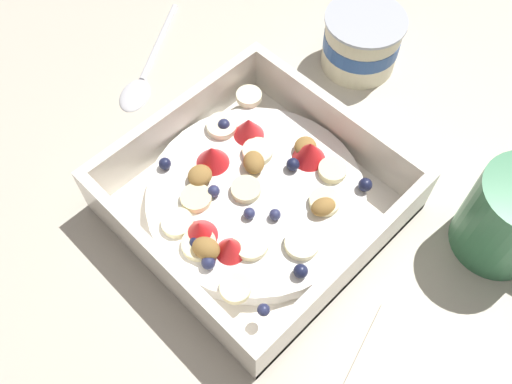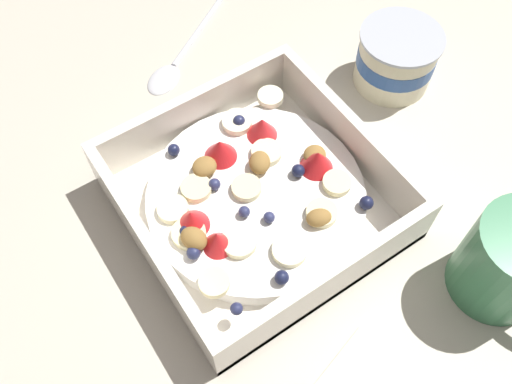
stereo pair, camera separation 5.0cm
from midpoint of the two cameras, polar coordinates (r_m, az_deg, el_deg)
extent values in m
plane|color=beige|center=(0.53, 4.62, -2.30)|extent=(2.40, 2.40, 0.00)
cube|color=white|center=(0.52, 2.74, -1.65)|extent=(0.23, 0.23, 0.01)
cube|color=white|center=(0.48, -7.92, -6.43)|extent=(0.23, 0.01, 0.06)
cube|color=white|center=(0.55, 12.21, 5.27)|extent=(0.23, 0.01, 0.06)
cube|color=white|center=(0.55, -3.73, 7.83)|extent=(0.01, 0.21, 0.06)
cube|color=white|center=(0.47, 10.69, -9.67)|extent=(0.01, 0.21, 0.06)
cylinder|color=white|center=(0.51, 2.80, -0.86)|extent=(0.20, 0.20, 0.02)
cylinder|color=beige|center=(0.46, -1.22, -9.66)|extent=(0.04, 0.04, 0.01)
cylinder|color=#F4EAB7|center=(0.48, 1.28, -5.44)|extent=(0.04, 0.04, 0.01)
cylinder|color=beige|center=(0.50, -3.41, 0.17)|extent=(0.04, 0.04, 0.01)
cylinder|color=#F4EAB7|center=(0.53, 3.84, 3.91)|extent=(0.04, 0.04, 0.01)
cylinder|color=#F4EAB7|center=(0.48, 6.55, -6.31)|extent=(0.04, 0.04, 0.01)
cylinder|color=#F4EAB7|center=(0.49, -5.78, -2.03)|extent=(0.03, 0.03, 0.01)
cylinder|color=#F7EFC6|center=(0.55, 0.67, 7.09)|extent=(0.04, 0.04, 0.01)
cylinder|color=#F7EFC6|center=(0.57, 4.06, 9.64)|extent=(0.03, 0.03, 0.01)
cylinder|color=beige|center=(0.50, 9.74, -2.41)|extent=(0.03, 0.03, 0.01)
cylinder|color=beige|center=(0.48, -4.04, -4.57)|extent=(0.04, 0.04, 0.01)
cylinder|color=beige|center=(0.50, 1.85, 0.21)|extent=(0.04, 0.04, 0.01)
cylinder|color=beige|center=(0.51, 11.17, 0.70)|extent=(0.03, 0.03, 0.01)
cone|color=red|center=(0.52, 9.16, 3.06)|extent=(0.04, 0.04, 0.02)
cone|color=red|center=(0.52, -0.98, 4.26)|extent=(0.04, 0.04, 0.02)
cone|color=red|center=(0.47, -0.98, -5.29)|extent=(0.03, 0.03, 0.02)
cone|color=red|center=(0.48, -3.74, -3.08)|extent=(0.03, 0.03, 0.02)
cone|color=red|center=(0.53, 3.35, 6.54)|extent=(0.04, 0.04, 0.02)
sphere|color=#23284C|center=(0.47, -3.47, -6.58)|extent=(0.01, 0.01, 0.01)
sphere|color=#191E3D|center=(0.51, 7.20, 1.98)|extent=(0.01, 0.01, 0.01)
sphere|color=#23284C|center=(0.45, 1.22, -12.32)|extent=(0.01, 0.01, 0.01)
sphere|color=navy|center=(0.49, 4.33, -2.89)|extent=(0.01, 0.01, 0.01)
sphere|color=navy|center=(0.49, 1.74, -2.36)|extent=(0.01, 0.01, 0.01)
sphere|color=#191E3D|center=(0.53, -5.86, 4.17)|extent=(0.01, 0.01, 0.01)
sphere|color=#191E3D|center=(0.51, 14.21, -1.34)|extent=(0.01, 0.01, 0.01)
sphere|color=navy|center=(0.50, -1.49, 0.59)|extent=(0.01, 0.01, 0.01)
sphere|color=#191E3D|center=(0.46, 5.84, -9.09)|extent=(0.01, 0.01, 0.01)
sphere|color=#23284C|center=(0.54, 0.88, 7.18)|extent=(0.01, 0.01, 0.01)
sphere|color=#191E3D|center=(0.48, -4.39, -4.36)|extent=(0.01, 0.01, 0.01)
ellipsoid|color=olive|center=(0.49, 9.47, -2.90)|extent=(0.02, 0.03, 0.01)
ellipsoid|color=olive|center=(0.51, -2.59, 2.41)|extent=(0.03, 0.03, 0.01)
ellipsoid|color=olive|center=(0.51, 3.18, 2.86)|extent=(0.03, 0.03, 0.02)
ellipsoid|color=olive|center=(0.52, 8.85, 3.60)|extent=(0.03, 0.03, 0.01)
ellipsoid|color=olive|center=(0.47, -3.66, -4.81)|extent=(0.03, 0.03, 0.02)
ellipsoid|color=silver|center=(0.63, -7.35, 11.56)|extent=(0.05, 0.06, 0.01)
cylinder|color=silver|center=(0.68, -3.83, 16.45)|extent=(0.07, 0.11, 0.01)
cylinder|color=beige|center=(0.63, 16.61, 12.89)|extent=(0.08, 0.08, 0.06)
cylinder|color=#2D5193|center=(0.63, 16.68, 13.08)|extent=(0.08, 0.08, 0.02)
cylinder|color=#B7BCC6|center=(0.61, 17.38, 14.99)|extent=(0.09, 0.09, 0.00)
cylinder|color=#3D8456|center=(0.51, 27.50, -6.72)|extent=(0.08, 0.08, 0.09)
camera|label=1|loc=(0.03, -87.13, 4.71)|focal=38.52mm
camera|label=2|loc=(0.03, 92.87, -4.71)|focal=38.52mm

